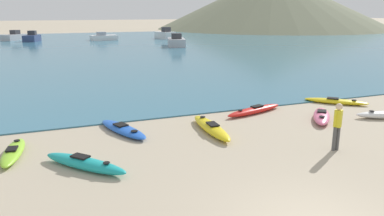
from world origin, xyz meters
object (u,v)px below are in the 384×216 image
(moored_boat_1, at_px, (32,38))
(kayak_on_sand_2, at_px, (123,129))
(kayak_on_sand_8, at_px, (336,101))
(kayak_on_sand_0, at_px, (211,127))
(moored_boat_0, at_px, (165,35))
(person_near_foreground, at_px, (337,124))
(moored_boat_4, at_px, (104,37))
(kayak_on_sand_3, at_px, (85,163))
(kayak_on_sand_1, at_px, (322,116))
(kayak_on_sand_6, at_px, (13,152))
(kayak_on_sand_7, at_px, (254,110))
(moored_boat_3, at_px, (176,42))
(moored_boat_2, at_px, (14,37))

(moored_boat_1, bearing_deg, kayak_on_sand_2, -85.17)
(kayak_on_sand_8, distance_m, moored_boat_1, 52.12)
(kayak_on_sand_0, relative_size, moored_boat_0, 0.88)
(person_near_foreground, height_order, moored_boat_4, person_near_foreground)
(moored_boat_0, xyz_separation_m, moored_boat_4, (-10.42, 0.38, -0.22))
(person_near_foreground, distance_m, moored_boat_1, 56.12)
(kayak_on_sand_0, xyz_separation_m, kayak_on_sand_3, (-5.13, -1.91, 0.00))
(kayak_on_sand_1, distance_m, moored_boat_0, 50.55)
(kayak_on_sand_3, distance_m, person_near_foreground, 8.51)
(kayak_on_sand_1, bearing_deg, kayak_on_sand_6, 178.60)
(kayak_on_sand_2, xyz_separation_m, kayak_on_sand_8, (11.36, 0.66, -0.00))
(kayak_on_sand_6, height_order, kayak_on_sand_7, kayak_on_sand_7)
(kayak_on_sand_8, xyz_separation_m, moored_boat_3, (2.77, 33.49, 0.54))
(kayak_on_sand_1, bearing_deg, moored_boat_2, 105.78)
(kayak_on_sand_1, xyz_separation_m, moored_boat_2, (-15.65, 55.36, 0.44))
(moored_boat_1, height_order, moored_boat_2, moored_boat_1)
(kayak_on_sand_0, bearing_deg, kayak_on_sand_2, 159.68)
(moored_boat_0, xyz_separation_m, moored_boat_3, (-2.90, -14.21, -0.07))
(kayak_on_sand_8, xyz_separation_m, moored_boat_2, (-18.38, 53.21, 0.49))
(kayak_on_sand_6, relative_size, kayak_on_sand_7, 0.79)
(kayak_on_sand_8, relative_size, person_near_foreground, 1.66)
(moored_boat_4, bearing_deg, kayak_on_sand_2, -97.73)
(kayak_on_sand_2, distance_m, moored_boat_3, 36.96)
(moored_boat_4, bearing_deg, moored_boat_3, -62.75)
(moored_boat_1, bearing_deg, moored_boat_2, 128.46)
(kayak_on_sand_3, distance_m, moored_boat_3, 40.55)
(kayak_on_sand_7, bearing_deg, moored_boat_1, 102.08)
(kayak_on_sand_1, xyz_separation_m, kayak_on_sand_2, (-8.62, 1.49, -0.05))
(moored_boat_3, xyz_separation_m, moored_boat_4, (-7.51, 14.59, -0.15))
(kayak_on_sand_7, bearing_deg, kayak_on_sand_1, -42.94)
(kayak_on_sand_1, distance_m, kayak_on_sand_7, 3.03)
(kayak_on_sand_7, height_order, person_near_foreground, person_near_foreground)
(kayak_on_sand_1, relative_size, moored_boat_2, 0.58)
(moored_boat_3, bearing_deg, kayak_on_sand_7, -102.96)
(kayak_on_sand_0, bearing_deg, moored_boat_3, 73.02)
(kayak_on_sand_3, distance_m, moored_boat_1, 53.58)
(kayak_on_sand_2, distance_m, moored_boat_1, 50.56)
(moored_boat_0, bearing_deg, person_near_foreground, -101.20)
(kayak_on_sand_2, relative_size, moored_boat_1, 0.87)
(kayak_on_sand_6, xyz_separation_m, moored_boat_1, (-0.33, 51.57, 0.49))
(kayak_on_sand_1, bearing_deg, person_near_foreground, -123.19)
(kayak_on_sand_3, xyz_separation_m, moored_boat_2, (-5.22, 57.00, 0.44))
(kayak_on_sand_1, relative_size, kayak_on_sand_2, 0.79)
(kayak_on_sand_7, bearing_deg, kayak_on_sand_2, -174.89)
(kayak_on_sand_6, distance_m, kayak_on_sand_7, 10.48)
(kayak_on_sand_6, distance_m, moored_boat_0, 53.79)
(kayak_on_sand_2, xyz_separation_m, moored_boat_2, (-7.03, 53.87, 0.49))
(moored_boat_3, bearing_deg, moored_boat_1, 138.55)
(person_near_foreground, bearing_deg, moored_boat_4, 89.90)
(kayak_on_sand_6, height_order, moored_boat_2, moored_boat_2)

